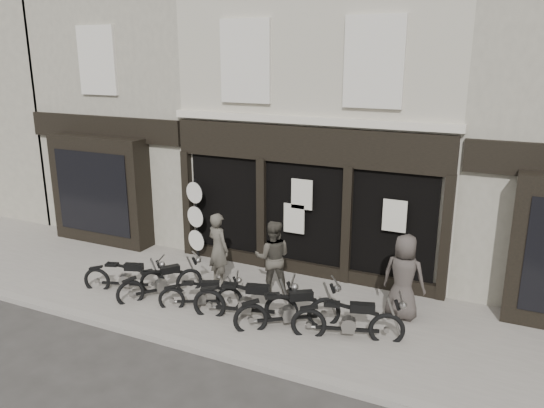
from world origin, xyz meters
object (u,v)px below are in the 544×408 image
at_px(motorcycle_4, 289,313).
at_px(advert_sign_post, 196,223).
at_px(motorcycle_0, 126,280).
at_px(motorcycle_3, 246,305).
at_px(motorcycle_5, 349,324).
at_px(man_centre, 273,257).
at_px(man_left, 218,249).
at_px(man_right, 404,277).
at_px(motorcycle_1, 161,285).
at_px(motorcycle_2, 201,297).

height_order(motorcycle_4, advert_sign_post, advert_sign_post).
xyz_separation_m(motorcycle_0, motorcycle_3, (3.26, -0.01, 0.05)).
bearing_deg(motorcycle_3, motorcycle_5, -11.72).
relative_size(motorcycle_3, man_centre, 1.26).
relative_size(man_left, man_right, 0.96).
relative_size(motorcycle_0, man_right, 1.05).
bearing_deg(motorcycle_1, man_left, 0.71).
height_order(motorcycle_5, man_centre, man_centre).
xyz_separation_m(motorcycle_5, man_centre, (-2.26, 1.25, 0.58)).
relative_size(motorcycle_0, motorcycle_1, 1.11).
distance_m(motorcycle_0, man_centre, 3.56).
xyz_separation_m(motorcycle_1, motorcycle_5, (4.54, 0.01, 0.04)).
bearing_deg(motorcycle_0, motorcycle_3, -18.84).
bearing_deg(motorcycle_0, motorcycle_5, -17.28).
height_order(motorcycle_5, advert_sign_post, advert_sign_post).
height_order(motorcycle_3, advert_sign_post, advert_sign_post).
bearing_deg(motorcycle_5, motorcycle_4, 166.82).
bearing_deg(motorcycle_4, man_centre, 91.73).
relative_size(motorcycle_4, advert_sign_post, 0.83).
height_order(motorcycle_2, motorcycle_4, motorcycle_4).
bearing_deg(motorcycle_0, advert_sign_post, 61.20).
bearing_deg(motorcycle_0, man_centre, 4.53).
bearing_deg(motorcycle_5, man_right, 42.62).
bearing_deg(man_centre, motorcycle_0, 1.88).
xyz_separation_m(motorcycle_3, man_right, (2.98, 1.46, 0.62)).
distance_m(man_centre, man_right, 3.02).
xyz_separation_m(motorcycle_3, man_centre, (-0.04, 1.39, 0.57)).
height_order(motorcycle_1, motorcycle_3, motorcycle_3).
xyz_separation_m(motorcycle_2, man_centre, (1.12, 1.36, 0.65)).
distance_m(motorcycle_3, motorcycle_5, 2.23).
relative_size(motorcycle_5, man_right, 1.17).
relative_size(motorcycle_1, man_left, 0.99).
bearing_deg(motorcycle_2, motorcycle_4, -26.06).
relative_size(motorcycle_4, motorcycle_5, 0.90).
bearing_deg(motorcycle_5, motorcycle_2, 164.46).
height_order(motorcycle_0, motorcycle_1, motorcycle_1).
relative_size(motorcycle_1, motorcycle_4, 0.90).
bearing_deg(man_centre, man_right, 159.91).
height_order(motorcycle_1, man_right, man_right).
bearing_deg(motorcycle_3, motorcycle_4, -12.38).
bearing_deg(motorcycle_2, motorcycle_3, -28.23).
bearing_deg(motorcycle_3, man_left, 122.62).
bearing_deg(man_left, motorcycle_0, 57.23).
bearing_deg(advert_sign_post, man_left, -27.56).
distance_m(motorcycle_0, man_left, 2.31).
distance_m(motorcycle_0, man_right, 6.44).
distance_m(motorcycle_0, motorcycle_4, 4.24).
distance_m(motorcycle_5, man_right, 1.64).
bearing_deg(man_centre, motorcycle_1, 7.57).
relative_size(motorcycle_0, man_left, 1.09).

